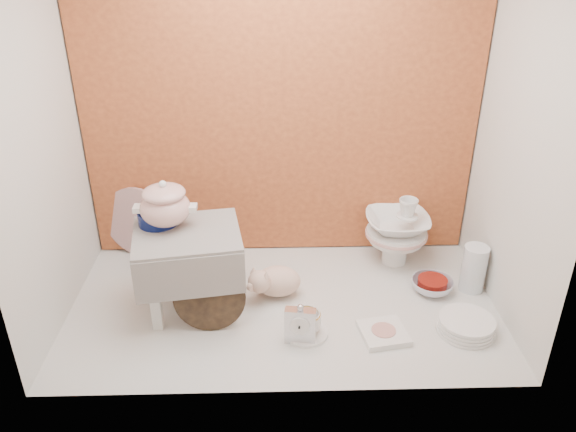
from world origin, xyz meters
name	(u,v)px	position (x,y,z in m)	size (l,w,h in m)	color
ground	(283,305)	(0.00, 0.00, 0.00)	(1.80, 1.80, 0.00)	silver
niche_shell	(282,78)	(0.00, 0.18, 0.93)	(1.86, 1.03, 1.53)	#C16030
step_stool	(190,270)	(-0.38, 0.01, 0.18)	(0.42, 0.36, 0.36)	silver
soup_tureen	(165,204)	(-0.47, 0.06, 0.46)	(0.24, 0.24, 0.20)	white
cobalt_bowl	(158,217)	(-0.51, 0.08, 0.39)	(0.16, 0.16, 0.06)	#091347
floral_platter	(138,222)	(-0.69, 0.45, 0.18)	(0.35, 0.04, 0.35)	white
blue_white_vase	(160,242)	(-0.58, 0.37, 0.11)	(0.21, 0.21, 0.22)	white
lacquer_tray	(209,298)	(-0.29, -0.14, 0.14)	(0.29, 0.06, 0.29)	black
mantel_clock	(300,324)	(0.06, -0.24, 0.09)	(0.12, 0.04, 0.17)	silver
plush_pig	(278,281)	(-0.02, 0.08, 0.08)	(0.25, 0.17, 0.15)	beige
teacup_saucer	(306,333)	(0.09, -0.19, 0.01)	(0.18, 0.18, 0.01)	white
gold_rim_teacup	(306,322)	(0.09, -0.19, 0.06)	(0.12, 0.12, 0.09)	white
lattice_dish	(383,333)	(0.39, -0.21, 0.01)	(0.18, 0.18, 0.02)	white
dinner_plate_stack	(466,325)	(0.72, -0.19, 0.03)	(0.23, 0.23, 0.06)	white
crystal_bowl	(432,286)	(0.66, 0.09, 0.03)	(0.18, 0.18, 0.06)	silver
clear_glass_vase	(474,268)	(0.84, 0.10, 0.11)	(0.11, 0.11, 0.21)	silver
porcelain_tower	(397,231)	(0.54, 0.34, 0.17)	(0.29, 0.29, 0.34)	white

